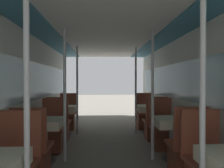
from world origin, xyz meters
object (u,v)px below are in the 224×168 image
object	(u,v)px
support_pole_right_1	(153,95)
support_pole_left_1	(65,95)
chair_left_far_2	(67,119)
dining_table_left_1	(44,126)
dining_table_left_2	(64,111)
chair_left_near_2	(59,128)
dining_table_right_1	(172,125)
support_pole_right_0	(203,109)
chair_right_near_1	(186,154)
dining_table_right_2	(149,110)
support_pole_left_0	(27,110)
chair_left_near_1	(33,157)
chair_left_far_1	(52,135)
chair_right_near_2	(155,127)
support_pole_right_2	(136,90)
support_pole_left_2	(77,90)
chair_right_far_2	(144,118)
chair_right_far_1	(162,134)

from	to	relation	value
support_pole_right_1	support_pole_left_1	bearing A→B (deg)	180.00
chair_left_far_2	dining_table_left_1	bearing A→B (deg)	90.00
dining_table_left_2	chair_left_far_2	distance (m)	0.67
chair_left_near_2	dining_table_right_1	bearing A→B (deg)	-29.83
support_pole_right_0	chair_right_near_1	size ratio (longest dim) A/B	2.22
dining_table_right_2	support_pole_left_0	bearing A→B (deg)	-116.33
chair_left_near_2	chair_right_near_1	xyz separation A→B (m)	(2.15, -1.83, 0.00)
chair_right_near_1	dining_table_right_2	distance (m)	2.45
chair_left_near_1	support_pole_right_1	xyz separation A→B (m)	(1.81, 0.60, 0.81)
dining_table_right_1	dining_table_right_2	bearing A→B (deg)	90.00
chair_left_far_1	chair_right_near_2	distance (m)	2.25
chair_left_near_2	support_pole_right_2	bearing A→B (deg)	18.22
support_pole_left_0	support_pole_left_1	size ratio (longest dim) A/B	1.00
support_pole_left_1	chair_left_far_2	world-z (taller)	support_pole_left_1
support_pole_left_2	support_pole_right_2	size ratio (longest dim) A/B	1.00
chair_left_far_2	support_pole_right_2	distance (m)	2.07
chair_left_near_2	chair_right_far_2	size ratio (longest dim) A/B	1.00
dining_table_left_1	chair_left_near_2	size ratio (longest dim) A/B	0.72
dining_table_left_1	chair_left_far_1	bearing A→B (deg)	90.00
support_pole_left_0	dining_table_right_1	distance (m)	2.63
support_pole_right_1	dining_table_right_2	xyz separation A→B (m)	(0.34, 1.83, -0.51)
chair_left_far_2	chair_right_near_2	xyz separation A→B (m)	(2.15, -1.19, 0.00)
dining_table_left_2	chair_right_far_2	world-z (taller)	chair_right_far_2
support_pole_left_2	chair_right_far_2	world-z (taller)	support_pole_left_2
dining_table_right_2	support_pole_right_2	bearing A→B (deg)	-180.00
support_pole_left_1	chair_left_near_2	distance (m)	1.52
chair_left_far_2	dining_table_right_1	distance (m)	3.26
support_pole_left_2	support_pole_right_0	xyz separation A→B (m)	(1.47, -3.66, 0.00)
dining_table_right_2	chair_right_near_2	bearing A→B (deg)	-90.00
chair_left_far_1	support_pole_right_0	size ratio (longest dim) A/B	0.45
chair_left_near_1	chair_right_near_1	xyz separation A→B (m)	(2.15, 0.00, 0.00)
chair_right_far_2	support_pole_right_0	bearing A→B (deg)	85.43
dining_table_left_2	chair_right_far_1	bearing A→B (deg)	-29.83
chair_right_far_2	dining_table_right_2	bearing A→B (deg)	90.00
support_pole_left_1	dining_table_right_1	xyz separation A→B (m)	(1.81, 0.00, -0.51)
chair_left_near_1	chair_right_near_2	size ratio (longest dim) A/B	1.00
support_pole_right_1	chair_right_far_1	bearing A→B (deg)	60.28
support_pole_left_2	support_pole_right_2	world-z (taller)	same
chair_left_far_1	chair_left_far_2	distance (m)	1.83
dining_table_left_2	dining_table_right_1	world-z (taller)	same
support_pole_left_1	support_pole_left_2	xyz separation A→B (m)	(0.00, 1.83, 0.00)
support_pole_right_2	chair_left_far_2	bearing A→B (deg)	161.78
support_pole_left_2	chair_right_far_1	size ratio (longest dim) A/B	2.22
support_pole_left_0	chair_right_near_2	world-z (taller)	support_pole_left_0
support_pole_left_1	support_pole_right_1	xyz separation A→B (m)	(1.47, 0.00, 0.00)
dining_table_right_1	chair_right_near_1	distance (m)	0.67
support_pole_right_0	chair_right_near_1	bearing A→B (deg)	74.58
chair_left_far_1	support_pole_right_1	size ratio (longest dim) A/B	0.45
dining_table_left_2	support_pole_right_1	distance (m)	2.63
chair_left_near_1	support_pole_right_1	bearing A→B (deg)	18.22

